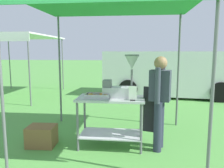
{
  "coord_description": "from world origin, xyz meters",
  "views": [
    {
      "loc": [
        0.63,
        -2.96,
        1.69
      ],
      "look_at": [
        0.19,
        1.11,
        1.1
      ],
      "focal_mm": 36.36,
      "sensor_mm": 36.0,
      "label": 1
    }
  ],
  "objects_px": {
    "menu_sign": "(133,95)",
    "supply_crate": "(42,136)",
    "stall_canopy": "(111,6)",
    "donut_cart": "(111,112)",
    "neighbour_tent": "(15,37)",
    "van_white": "(172,73)",
    "vendor": "(159,98)",
    "donut_fryer": "(122,82)",
    "donut_tray": "(99,96)"
  },
  "relations": [
    {
      "from": "donut_fryer",
      "to": "supply_crate",
      "type": "xyz_separation_m",
      "value": [
        -1.43,
        -0.18,
        -0.97
      ]
    },
    {
      "from": "donut_fryer",
      "to": "supply_crate",
      "type": "bearing_deg",
      "value": -172.96
    },
    {
      "from": "stall_canopy",
      "to": "van_white",
      "type": "relative_size",
      "value": 0.57
    },
    {
      "from": "van_white",
      "to": "neighbour_tent",
      "type": "relative_size",
      "value": 1.54
    },
    {
      "from": "vendor",
      "to": "van_white",
      "type": "height_order",
      "value": "van_white"
    },
    {
      "from": "van_white",
      "to": "neighbour_tent",
      "type": "xyz_separation_m",
      "value": [
        -5.87,
        -0.76,
        1.33
      ]
    },
    {
      "from": "stall_canopy",
      "to": "van_white",
      "type": "bearing_deg",
      "value": 70.08
    },
    {
      "from": "menu_sign",
      "to": "donut_cart",
      "type": "bearing_deg",
      "value": 150.59
    },
    {
      "from": "stall_canopy",
      "to": "menu_sign",
      "type": "distance_m",
      "value": 1.54
    },
    {
      "from": "donut_fryer",
      "to": "donut_tray",
      "type": "bearing_deg",
      "value": -167.42
    },
    {
      "from": "donut_fryer",
      "to": "vendor",
      "type": "height_order",
      "value": "donut_fryer"
    },
    {
      "from": "donut_cart",
      "to": "neighbour_tent",
      "type": "xyz_separation_m",
      "value": [
        -4.08,
        4.27,
        1.57
      ]
    },
    {
      "from": "neighbour_tent",
      "to": "stall_canopy",
      "type": "bearing_deg",
      "value": -45.64
    },
    {
      "from": "supply_crate",
      "to": "van_white",
      "type": "xyz_separation_m",
      "value": [
        3.03,
        5.15,
        0.7
      ]
    },
    {
      "from": "neighbour_tent",
      "to": "donut_fryer",
      "type": "bearing_deg",
      "value": -44.63
    },
    {
      "from": "donut_tray",
      "to": "vendor",
      "type": "xyz_separation_m",
      "value": [
        1.04,
        0.01,
        -0.02
      ]
    },
    {
      "from": "donut_tray",
      "to": "neighbour_tent",
      "type": "height_order",
      "value": "neighbour_tent"
    },
    {
      "from": "stall_canopy",
      "to": "vendor",
      "type": "relative_size",
      "value": 1.83
    },
    {
      "from": "donut_fryer",
      "to": "donut_cart",
      "type": "bearing_deg",
      "value": -164.78
    },
    {
      "from": "donut_tray",
      "to": "stall_canopy",
      "type": "bearing_deg",
      "value": 33.35
    },
    {
      "from": "menu_sign",
      "to": "supply_crate",
      "type": "xyz_separation_m",
      "value": [
        -1.62,
        0.09,
        -0.81
      ]
    },
    {
      "from": "stall_canopy",
      "to": "vendor",
      "type": "height_order",
      "value": "stall_canopy"
    },
    {
      "from": "donut_cart",
      "to": "stall_canopy",
      "type": "bearing_deg",
      "value": 90.0
    },
    {
      "from": "donut_fryer",
      "to": "menu_sign",
      "type": "relative_size",
      "value": 3.12
    },
    {
      "from": "stall_canopy",
      "to": "vendor",
      "type": "distance_m",
      "value": 1.76
    },
    {
      "from": "donut_fryer",
      "to": "vendor",
      "type": "xyz_separation_m",
      "value": [
        0.64,
        -0.08,
        -0.25
      ]
    },
    {
      "from": "donut_fryer",
      "to": "stall_canopy",
      "type": "bearing_deg",
      "value": 166.64
    },
    {
      "from": "stall_canopy",
      "to": "donut_fryer",
      "type": "height_order",
      "value": "stall_canopy"
    },
    {
      "from": "stall_canopy",
      "to": "van_white",
      "type": "height_order",
      "value": "stall_canopy"
    },
    {
      "from": "neighbour_tent",
      "to": "donut_tray",
      "type": "bearing_deg",
      "value": -48.0
    },
    {
      "from": "van_white",
      "to": "supply_crate",
      "type": "bearing_deg",
      "value": -120.42
    },
    {
      "from": "van_white",
      "to": "neighbour_tent",
      "type": "bearing_deg",
      "value": -172.62
    },
    {
      "from": "vendor",
      "to": "supply_crate",
      "type": "bearing_deg",
      "value": -177.38
    },
    {
      "from": "menu_sign",
      "to": "supply_crate",
      "type": "height_order",
      "value": "menu_sign"
    },
    {
      "from": "vendor",
      "to": "van_white",
      "type": "relative_size",
      "value": 0.31
    },
    {
      "from": "donut_cart",
      "to": "vendor",
      "type": "relative_size",
      "value": 0.73
    },
    {
      "from": "menu_sign",
      "to": "supply_crate",
      "type": "distance_m",
      "value": 1.82
    },
    {
      "from": "donut_tray",
      "to": "donut_fryer",
      "type": "height_order",
      "value": "donut_fryer"
    },
    {
      "from": "donut_cart",
      "to": "van_white",
      "type": "relative_size",
      "value": 0.23
    },
    {
      "from": "supply_crate",
      "to": "van_white",
      "type": "distance_m",
      "value": 6.02
    },
    {
      "from": "supply_crate",
      "to": "menu_sign",
      "type": "bearing_deg",
      "value": -3.29
    },
    {
      "from": "donut_fryer",
      "to": "van_white",
      "type": "distance_m",
      "value": 5.23
    },
    {
      "from": "donut_cart",
      "to": "donut_tray",
      "type": "distance_m",
      "value": 0.35
    },
    {
      "from": "donut_cart",
      "to": "vendor",
      "type": "distance_m",
      "value": 0.88
    },
    {
      "from": "menu_sign",
      "to": "van_white",
      "type": "distance_m",
      "value": 5.43
    },
    {
      "from": "stall_canopy",
      "to": "neighbour_tent",
      "type": "relative_size",
      "value": 0.87
    },
    {
      "from": "donut_fryer",
      "to": "menu_sign",
      "type": "xyz_separation_m",
      "value": [
        0.19,
        -0.27,
        -0.16
      ]
    },
    {
      "from": "donut_tray",
      "to": "neighbour_tent",
      "type": "relative_size",
      "value": 0.13
    },
    {
      "from": "stall_canopy",
      "to": "donut_cart",
      "type": "relative_size",
      "value": 2.51
    },
    {
      "from": "supply_crate",
      "to": "neighbour_tent",
      "type": "height_order",
      "value": "neighbour_tent"
    }
  ]
}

